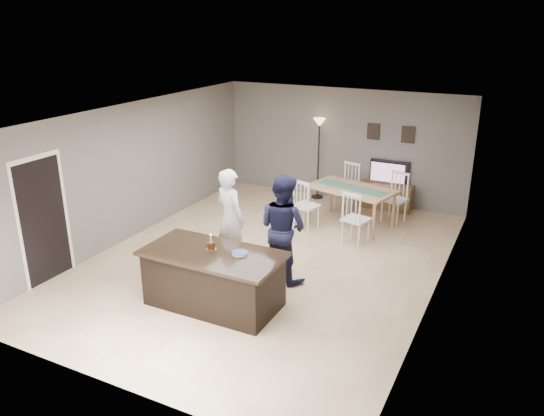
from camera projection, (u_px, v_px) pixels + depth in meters
The scene contains 14 objects.
floor at pixel (267, 260), 9.84m from camera, with size 8.00×8.00×0.00m, color tan.
room_shell at pixel (267, 173), 9.27m from camera, with size 8.00×8.00×8.00m.
kitchen_island at pixel (214, 278), 8.17m from camera, with size 2.15×1.10×0.90m.
tv_console at pixel (386, 196), 12.40m from camera, with size 1.20×0.40×0.60m, color brown.
television at pixel (388, 172), 12.27m from camera, with size 0.91×0.12×0.53m, color black.
tv_screen_glow at pixel (387, 173), 12.20m from camera, with size 0.78×0.78×0.00m, color #F1581A.
picture_frames at pixel (391, 133), 12.10m from camera, with size 1.10×0.02×0.38m.
doorway at pixel (42, 210), 8.73m from camera, with size 0.00×2.10×2.65m.
woman at pixel (230, 218), 9.36m from camera, with size 0.66×0.43×1.81m, color silver.
man at pixel (283, 228), 8.88m from camera, with size 0.90×0.70×1.85m, color black.
birthday_cake at pixel (211, 245), 8.11m from camera, with size 0.16×0.16×0.25m.
plate_stack at pixel (240, 253), 7.94m from camera, with size 0.24×0.24×0.04m.
dining_table at pixel (351, 194), 11.28m from camera, with size 2.12×2.35×1.09m.
floor_lamp at pixel (319, 137), 12.72m from camera, with size 0.30×0.30×1.98m.
Camera 1 is at (4.08, -7.93, 4.26)m, focal length 35.00 mm.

